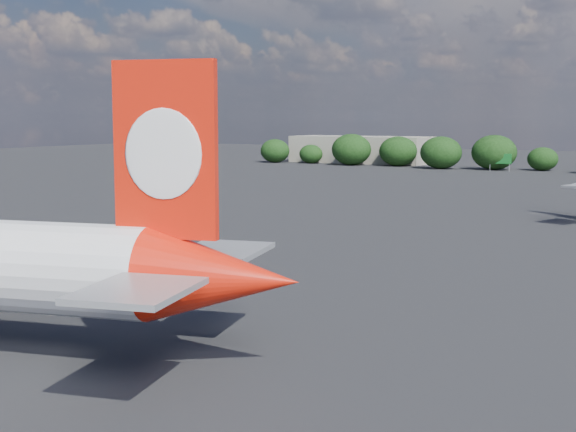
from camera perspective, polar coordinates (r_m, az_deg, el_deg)
The scene contains 3 objects.
ground at distance 99.00m, azimuth 6.25°, elevation -1.06°, with size 500.00×500.00×0.00m, color black.
terminal_building at distance 245.31m, azimuth 5.24°, elevation 4.73°, with size 42.00×16.00×8.00m.
highway_sign at distance 213.69m, azimuth 14.83°, elevation 3.95°, with size 6.00×0.30×4.50m.
Camera 1 is at (40.51, -29.24, 13.97)m, focal length 50.00 mm.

